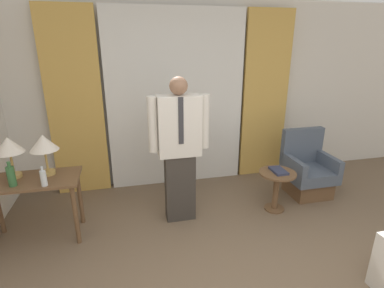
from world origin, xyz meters
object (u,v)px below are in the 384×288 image
object	(u,v)px
side_table	(276,184)
book	(278,171)
bottle_near_edge	(44,178)
person	(179,147)
desk	(32,190)
table_lamp_right	(44,144)
armchair	(307,172)
table_lamp_left	(9,147)
bottle_by_lamp	(11,176)

from	to	relation	value
side_table	book	bearing A→B (deg)	35.66
bottle_near_edge	person	xyz separation A→B (m)	(1.45, 0.24, 0.13)
side_table	book	size ratio (longest dim) A/B	2.09
desk	table_lamp_right	xyz separation A→B (m)	(0.17, 0.09, 0.48)
table_lamp_right	person	bearing A→B (deg)	-2.05
armchair	book	size ratio (longest dim) A/B	3.60
table_lamp_left	side_table	size ratio (longest dim) A/B	0.84
table_lamp_right	table_lamp_left	bearing A→B (deg)	180.00
desk	bottle_by_lamp	world-z (taller)	bottle_by_lamp
desk	bottle_by_lamp	bearing A→B (deg)	-133.90
bottle_near_edge	book	world-z (taller)	bottle_near_edge
desk	armchair	xyz separation A→B (m)	(3.56, 0.26, -0.27)
table_lamp_right	person	world-z (taller)	person
person	book	xyz separation A→B (m)	(1.27, -0.09, -0.40)
desk	book	bearing A→B (deg)	-1.00
desk	armchair	distance (m)	3.58
table_lamp_right	bottle_near_edge	size ratio (longest dim) A/B	2.14
armchair	desk	bearing A→B (deg)	-175.76
table_lamp_left	bottle_near_edge	size ratio (longest dim) A/B	2.14
bottle_near_edge	bottle_by_lamp	distance (m)	0.32
table_lamp_right	bottle_near_edge	bearing A→B (deg)	-85.89
table_lamp_right	bottle_near_edge	world-z (taller)	table_lamp_right
person	armchair	distance (m)	2.03
side_table	armchair	bearing A→B (deg)	26.00
bottle_by_lamp	book	size ratio (longest dim) A/B	1.03
table_lamp_right	side_table	size ratio (longest dim) A/B	0.84
side_table	table_lamp_right	bearing A→B (deg)	176.77
armchair	side_table	distance (m)	0.74
person	side_table	world-z (taller)	person
desk	book	xyz separation A→B (m)	(2.91, -0.05, -0.05)
side_table	book	distance (m)	0.19
person	side_table	distance (m)	1.39
bottle_near_edge	bottle_by_lamp	xyz separation A→B (m)	(-0.31, 0.07, 0.02)
book	side_table	bearing A→B (deg)	-144.34
side_table	desk	bearing A→B (deg)	178.79
bottle_by_lamp	book	xyz separation A→B (m)	(3.03, 0.08, -0.29)
bottle_near_edge	person	world-z (taller)	person
armchair	book	world-z (taller)	armchair
table_lamp_right	armchair	world-z (taller)	table_lamp_right
table_lamp_left	armchair	xyz separation A→B (m)	(3.73, 0.17, -0.75)
table_lamp_right	side_table	bearing A→B (deg)	-3.23
bottle_near_edge	book	xyz separation A→B (m)	(2.72, 0.15, -0.26)
bottle_near_edge	bottle_by_lamp	size ratio (longest dim) A/B	0.80
table_lamp_left	side_table	bearing A→B (deg)	-2.87
book	table_lamp_left	bearing A→B (deg)	177.34
desk	person	size ratio (longest dim) A/B	0.57
bottle_near_edge	bottle_by_lamp	bearing A→B (deg)	167.13
bottle_by_lamp	bottle_near_edge	bearing A→B (deg)	-12.87
bottle_near_edge	armchair	xyz separation A→B (m)	(3.37, 0.46, -0.49)
table_lamp_left	person	distance (m)	1.81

